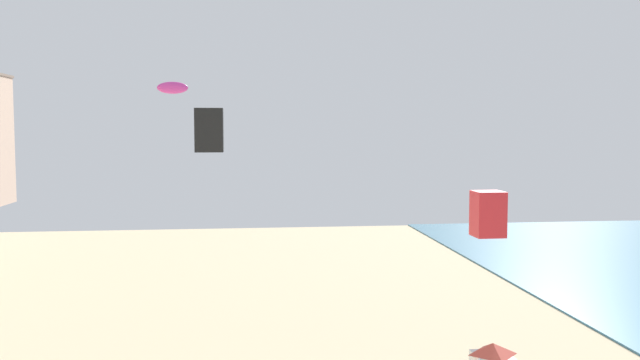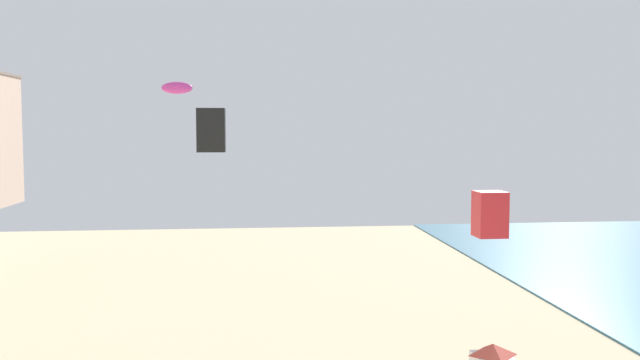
# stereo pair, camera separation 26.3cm
# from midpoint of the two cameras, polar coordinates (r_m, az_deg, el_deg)

# --- Properties ---
(kite_magenta_parafoil) EXTENTS (1.84, 0.51, 0.72)m
(kite_magenta_parafoil) POSITION_cam_midpoint_polar(r_m,az_deg,el_deg) (41.56, -12.57, 7.64)
(kite_magenta_parafoil) COLOR #DB3D9E
(kite_red_box) EXTENTS (1.09, 1.09, 1.71)m
(kite_red_box) POSITION_cam_midpoint_polar(r_m,az_deg,el_deg) (25.94, 13.77, -2.80)
(kite_red_box) COLOR red
(kite_black_box) EXTENTS (1.11, 1.11, 1.74)m
(kite_black_box) POSITION_cam_midpoint_polar(r_m,az_deg,el_deg) (27.26, -9.64, 4.18)
(kite_black_box) COLOR black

